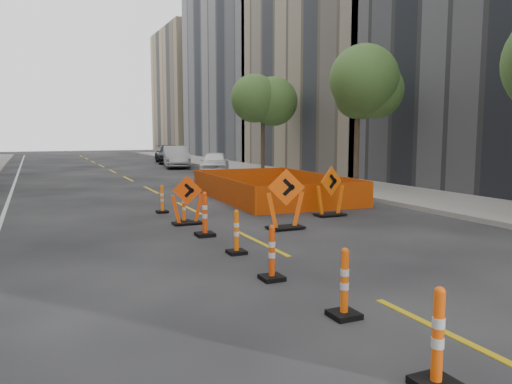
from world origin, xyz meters
name	(u,v)px	position (x,y,z in m)	size (l,w,h in m)	color
ground_plane	(360,291)	(0.00, 0.00, 0.00)	(140.00, 140.00, 0.00)	black
sidewalk_right	(367,188)	(9.00, 12.00, 0.07)	(4.00, 90.00, 0.15)	gray
bld_right_c	(361,71)	(17.00, 23.80, 7.00)	(12.00, 16.00, 14.00)	gray
bld_right_d	(265,59)	(17.00, 40.20, 10.00)	(12.00, 18.00, 20.00)	gray
bld_right_e	(207,92)	(17.00, 58.60, 8.00)	(12.00, 14.00, 16.00)	tan
tree_r_b	(358,89)	(8.40, 12.00, 4.53)	(2.80, 2.80, 5.95)	#382B1E
tree_r_c	(263,102)	(8.40, 22.00, 4.53)	(2.80, 2.80, 5.95)	#382B1E
channelizer_1	(438,338)	(-1.17, -2.92, 0.54)	(0.42, 0.42, 1.08)	#F1500A
channelizer_2	(345,283)	(-0.91, -0.88, 0.50)	(0.40, 0.40, 1.01)	#E55109
channelizer_3	(272,253)	(-1.05, 1.17, 0.50)	(0.39, 0.39, 0.99)	#DF3E09
channelizer_4	(236,232)	(-0.91, 3.21, 0.48)	(0.38, 0.38, 0.97)	#E56009
channelizer_5	(205,214)	(-0.95, 5.26, 0.57)	(0.45, 0.45, 1.13)	#E13D09
channelizer_6	(184,207)	(-0.92, 7.30, 0.47)	(0.37, 0.37, 0.93)	#F9570A
channelizer_7	(162,199)	(-1.07, 9.35, 0.46)	(0.36, 0.36, 0.92)	orange
chevron_sign_left	(187,200)	(-0.89, 7.03, 0.70)	(0.93, 0.56, 1.40)	#E94309
chevron_sign_center	(285,199)	(1.32, 5.24, 0.82)	(1.10, 0.66, 1.64)	#FF580A
chevron_sign_right	(330,191)	(3.60, 6.59, 0.78)	(1.05, 0.63, 1.57)	#DF5709
safety_fence	(272,186)	(3.83, 11.23, 0.46)	(4.37, 7.44, 0.93)	#E8430C
parked_car_near	(215,163)	(5.50, 22.89, 0.72)	(1.71, 4.25, 1.45)	white
parked_car_mid	(176,157)	(4.90, 29.80, 0.81)	(1.71, 4.91, 1.62)	#A3A3A8
parked_car_far	(169,154)	(5.77, 35.49, 0.76)	(2.14, 5.26, 1.53)	black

